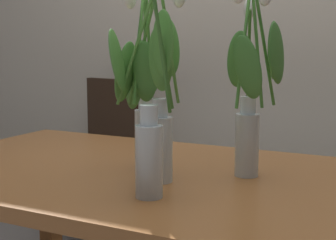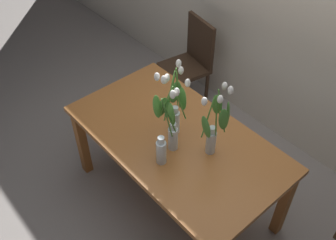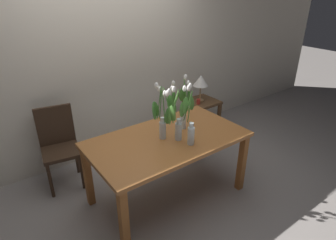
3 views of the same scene
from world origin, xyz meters
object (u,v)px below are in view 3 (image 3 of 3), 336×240
object	(u,v)px
tulip_vase_3	(183,107)
dining_chair	(59,142)
table_lamp	(201,81)
side_table	(202,108)
pillar_candle	(198,101)
dining_table	(168,145)
tulip_vase_0	(163,119)
tulip_vase_1	(175,121)
tulip_vase_2	(189,125)

from	to	relation	value
tulip_vase_3	dining_chair	distance (m)	1.47
dining_chair	table_lamp	world-z (taller)	table_lamp
dining_chair	side_table	world-z (taller)	dining_chair
dining_chair	pillar_candle	distance (m)	2.00
dining_table	tulip_vase_0	size ratio (longest dim) A/B	2.74
tulip_vase_1	pillar_candle	bearing A→B (deg)	38.65
dining_table	tulip_vase_3	world-z (taller)	tulip_vase_3
table_lamp	pillar_candle	distance (m)	0.30
side_table	table_lamp	world-z (taller)	table_lamp
tulip_vase_1	tulip_vase_3	distance (m)	0.29
tulip_vase_3	table_lamp	distance (m)	1.29
dining_table	table_lamp	bearing A→B (deg)	35.55
tulip_vase_0	table_lamp	xyz separation A→B (m)	(1.31, 0.88, -0.11)
dining_table	tulip_vase_1	world-z (taller)	tulip_vase_1
dining_table	tulip_vase_3	bearing A→B (deg)	17.54
tulip_vase_3	table_lamp	world-z (taller)	tulip_vase_3
tulip_vase_0	tulip_vase_1	distance (m)	0.13
table_lamp	pillar_candle	bearing A→B (deg)	-141.31
tulip_vase_0	tulip_vase_3	world-z (taller)	tulip_vase_0
tulip_vase_0	pillar_candle	size ratio (longest dim) A/B	7.78
pillar_candle	dining_chair	bearing A→B (deg)	176.27
dining_chair	side_table	bearing A→B (deg)	-1.89
side_table	pillar_candle	world-z (taller)	pillar_candle
tulip_vase_2	pillar_candle	distance (m)	1.51
dining_chair	pillar_candle	world-z (taller)	dining_chair
table_lamp	tulip_vase_2	bearing A→B (deg)	-136.35
tulip_vase_2	tulip_vase_3	distance (m)	0.33
dining_table	tulip_vase_2	bearing A→B (deg)	-62.15
dining_table	table_lamp	world-z (taller)	table_lamp
tulip_vase_0	side_table	xyz separation A→B (m)	(1.34, 0.86, -0.53)
table_lamp	dining_chair	bearing A→B (deg)	178.63
dining_table	tulip_vase_0	xyz separation A→B (m)	(-0.05, 0.01, 0.31)
tulip_vase_1	tulip_vase_0	bearing A→B (deg)	129.28
tulip_vase_0	table_lamp	bearing A→B (deg)	34.12
dining_table	table_lamp	distance (m)	1.56
table_lamp	side_table	bearing A→B (deg)	-31.25
tulip_vase_0	dining_chair	size ratio (longest dim) A/B	0.63
table_lamp	tulip_vase_0	bearing A→B (deg)	-145.88
tulip_vase_3	dining_table	bearing A→B (deg)	-162.46
tulip_vase_0	pillar_candle	distance (m)	1.50
dining_table	table_lamp	xyz separation A→B (m)	(1.26, 0.90, 0.21)
pillar_candle	dining_table	bearing A→B (deg)	-144.73
tulip_vase_2	table_lamp	xyz separation A→B (m)	(1.15, 1.10, -0.08)
tulip_vase_2	side_table	world-z (taller)	tulip_vase_2
dining_table	tulip_vase_1	xyz separation A→B (m)	(0.03, -0.08, 0.31)
tulip_vase_1	pillar_candle	xyz separation A→B (m)	(1.13, 0.90, -0.37)
tulip_vase_0	pillar_candle	bearing A→B (deg)	33.71
dining_chair	tulip_vase_0	bearing A→B (deg)	-49.88
tulip_vase_2	tulip_vase_3	size ratio (longest dim) A/B	1.00
dining_table	side_table	world-z (taller)	dining_table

